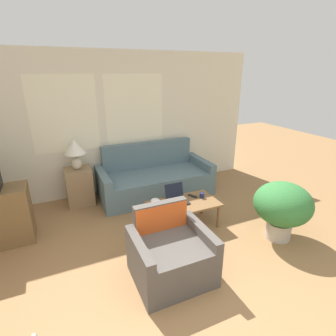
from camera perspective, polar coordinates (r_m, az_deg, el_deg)
wall_back at (r=5.00m, az=-13.31°, el=9.04°), size 5.96×0.06×2.60m
couch at (r=5.05m, az=-3.00°, el=-2.55°), size 2.09×0.94×0.95m
armchair at (r=3.16m, az=0.42°, el=-18.31°), size 0.85×0.75×0.81m
side_table at (r=4.90m, az=-18.69°, el=-3.81°), size 0.44×0.44×0.65m
table_lamp at (r=4.68m, az=-19.62°, el=3.78°), size 0.36×0.36×0.52m
coffee_table at (r=3.96m, az=3.41°, el=-8.15°), size 1.04×0.58×0.40m
laptop at (r=3.95m, az=1.90°, el=-6.54°), size 0.29×0.30×0.25m
cup_navy at (r=3.66m, az=0.16°, el=-9.10°), size 0.07×0.07×0.09m
cup_yellow at (r=3.68m, az=-1.98°, el=-9.01°), size 0.07×0.07×0.08m
cup_white at (r=4.10m, az=7.38°, el=-5.93°), size 0.07×0.07×0.08m
snack_bowl at (r=3.90m, az=-2.80°, el=-7.20°), size 0.14×0.14×0.08m
tv_remote at (r=4.13m, az=5.34°, el=-6.06°), size 0.11×0.15×0.02m
potted_plant at (r=3.95m, az=23.65°, el=-7.51°), size 0.78×0.78×0.84m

